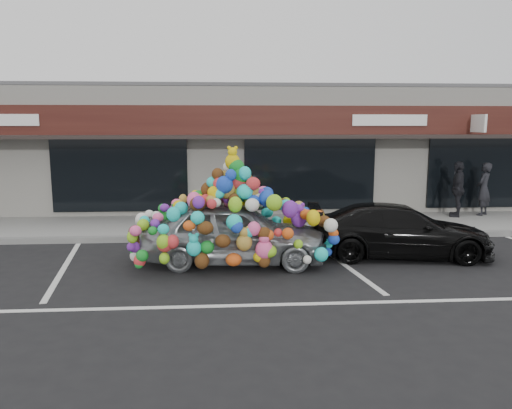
{
  "coord_description": "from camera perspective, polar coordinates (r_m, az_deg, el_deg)",
  "views": [
    {
      "loc": [
        0.19,
        -10.34,
        3.04
      ],
      "look_at": [
        0.99,
        1.4,
        1.13
      ],
      "focal_mm": 35.0,
      "sensor_mm": 36.0,
      "label": 1
    }
  ],
  "objects": [
    {
      "name": "parking_stripe_left",
      "position": [
        11.48,
        -21.08,
        -6.75
      ],
      "size": [
        0.73,
        4.37,
        0.01
      ],
      "primitive_type": "cube",
      "rotation": [
        0.0,
        0.0,
        0.14
      ],
      "color": "silver",
      "rests_on": "ground"
    },
    {
      "name": "pedestrian_c",
      "position": [
        16.82,
        22.07,
        1.65
      ],
      "size": [
        1.1,
        0.84,
        1.74
      ],
      "primitive_type": "imported",
      "rotation": [
        0.0,
        0.0,
        4.25
      ],
      "color": "black",
      "rests_on": "sidewalk"
    },
    {
      "name": "pedestrian_a",
      "position": [
        17.39,
        24.58,
        1.62
      ],
      "size": [
        0.72,
        0.71,
        1.68
      ],
      "primitive_type": "imported",
      "rotation": [
        0.0,
        0.0,
        3.89
      ],
      "color": "black",
      "rests_on": "sidewalk"
    },
    {
      "name": "parking_stripe_mid",
      "position": [
        11.27,
        9.7,
        -6.54
      ],
      "size": [
        0.73,
        4.37,
        0.01
      ],
      "primitive_type": "cube",
      "rotation": [
        0.0,
        0.0,
        0.14
      ],
      "color": "silver",
      "rests_on": "ground"
    },
    {
      "name": "toy_car",
      "position": [
        10.89,
        -2.55,
        -2.37
      ],
      "size": [
        2.95,
        4.46,
        2.52
      ],
      "rotation": [
        0.0,
        0.0,
        1.49
      ],
      "color": "#91939A",
      "rests_on": "ground"
    },
    {
      "name": "sidewalk",
      "position": [
        14.64,
        -4.57,
        -2.49
      ],
      "size": [
        26.0,
        3.0,
        0.15
      ],
      "primitive_type": "cube",
      "color": "gray",
      "rests_on": "ground"
    },
    {
      "name": "ground",
      "position": [
        10.78,
        -4.79,
        -7.2
      ],
      "size": [
        90.0,
        90.0,
        0.0
      ],
      "primitive_type": "plane",
      "color": "black",
      "rests_on": "ground"
    },
    {
      "name": "lane_line",
      "position": [
        8.78,
        8.41,
        -11.11
      ],
      "size": [
        14.0,
        0.12,
        0.01
      ],
      "primitive_type": "cube",
      "color": "silver",
      "rests_on": "ground"
    },
    {
      "name": "shop_building",
      "position": [
        18.8,
        -4.51,
        6.52
      ],
      "size": [
        24.0,
        7.2,
        4.31
      ],
      "color": "white",
      "rests_on": "ground"
    },
    {
      "name": "black_sedan",
      "position": [
        11.96,
        16.0,
        -2.89
      ],
      "size": [
        2.19,
        4.34,
        1.21
      ],
      "primitive_type": "imported",
      "rotation": [
        0.0,
        0.0,
        1.45
      ],
      "color": "black",
      "rests_on": "ground"
    },
    {
      "name": "kerb",
      "position": [
        13.18,
        -4.64,
        -3.81
      ],
      "size": [
        26.0,
        0.18,
        0.16
      ],
      "primitive_type": "cube",
      "color": "slate",
      "rests_on": "ground"
    }
  ]
}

